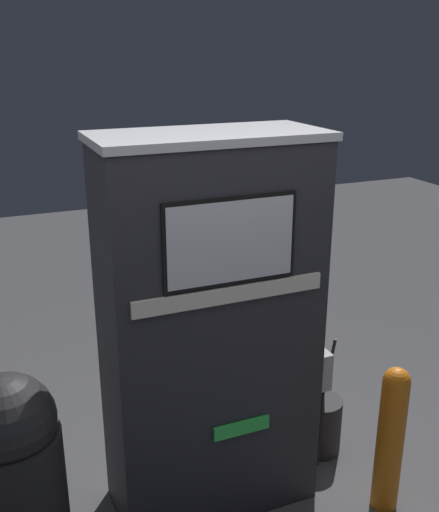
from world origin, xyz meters
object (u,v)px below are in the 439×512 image
object	(u,v)px
squeegee_bucket	(320,424)
safety_bollard	(391,435)
gas_pump	(211,332)
trash_bin	(14,476)

from	to	relation	value
squeegee_bucket	safety_bollard	bearing A→B (deg)	-82.69
gas_pump	trash_bin	size ratio (longest dim) A/B	1.95
trash_bin	squeegee_bucket	world-z (taller)	trash_bin
safety_bollard	trash_bin	distance (m)	1.95
safety_bollard	trash_bin	size ratio (longest dim) A/B	0.82
gas_pump	trash_bin	bearing A→B (deg)	-174.44
safety_bollard	squeegee_bucket	distance (m)	0.64
safety_bollard	squeegee_bucket	xyz separation A→B (m)	(-0.07, 0.58, -0.28)
gas_pump	safety_bollard	size ratio (longest dim) A/B	2.38
gas_pump	safety_bollard	world-z (taller)	gas_pump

